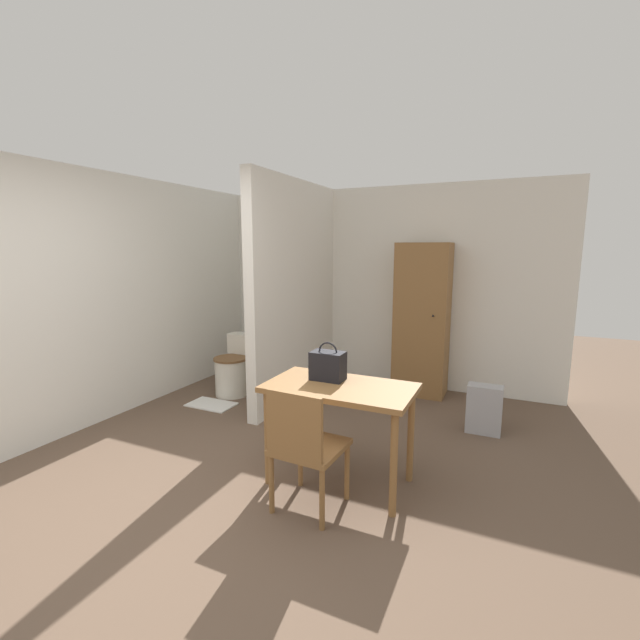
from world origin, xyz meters
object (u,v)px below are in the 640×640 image
space_heater (484,409)px  handbag (328,365)px  wooden_chair (305,445)px  wooden_cabinet (422,320)px  dining_table (340,399)px  toilet (234,370)px

space_heater → handbag: bearing=-128.9°
handbag → space_heater: size_ratio=0.63×
wooden_chair → wooden_cabinet: bearing=89.0°
wooden_chair → handbag: size_ratio=2.97×
handbag → wooden_cabinet: wooden_cabinet is taller
dining_table → space_heater: size_ratio=2.30×
dining_table → wooden_chair: (-0.07, -0.44, -0.18)m
dining_table → space_heater: 1.72m
wooden_cabinet → toilet: bearing=-154.5°
wooden_chair → dining_table: bearing=84.1°
dining_table → toilet: dining_table is taller
dining_table → handbag: (-0.13, 0.08, 0.21)m
space_heater → toilet: bearing=-178.4°
handbag → space_heater: 1.80m
dining_table → handbag: handbag is taller
dining_table → wooden_chair: 0.48m
dining_table → handbag: 0.27m
wooden_cabinet → space_heater: 1.37m
handbag → dining_table: bearing=-31.9°
dining_table → handbag: size_ratio=3.68×
wooden_chair → toilet: (-1.85, 1.75, -0.18)m
wooden_chair → space_heater: size_ratio=1.86×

